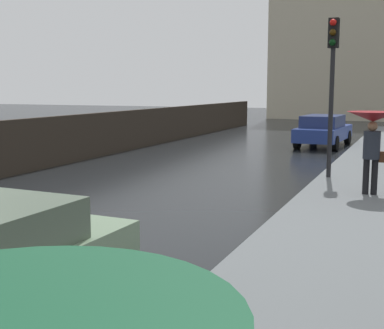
# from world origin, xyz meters

# --- Properties ---
(car_blue_near_kerb) EXTENTS (1.95, 4.34, 1.35)m
(car_blue_near_kerb) POSITION_xyz_m (2.75, 18.26, 0.71)
(car_blue_near_kerb) COLOR navy
(car_blue_near_kerb) RESTS_ON ground
(pedestrian_with_umbrella_far) EXTENTS (1.12, 1.12, 1.85)m
(pedestrian_with_umbrella_far) POSITION_xyz_m (5.50, 7.54, 1.63)
(pedestrian_with_umbrella_far) COLOR black
(pedestrian_with_umbrella_far) RESTS_ON sidewalk_strip
(traffic_light) EXTENTS (0.26, 0.39, 4.14)m
(traffic_light) POSITION_xyz_m (4.29, 9.54, 3.02)
(traffic_light) COLOR black
(traffic_light) RESTS_ON sidewalk_strip
(distant_tower) EXTENTS (15.87, 11.50, 21.43)m
(distant_tower) POSITION_xyz_m (3.06, 42.48, 9.12)
(distant_tower) COLOR #B2A88E
(distant_tower) RESTS_ON ground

